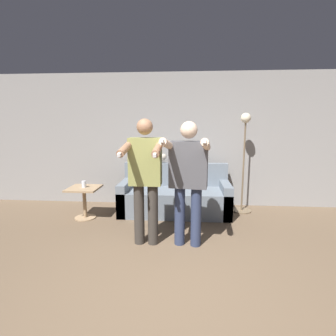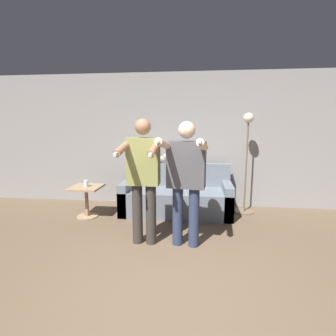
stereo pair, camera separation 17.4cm
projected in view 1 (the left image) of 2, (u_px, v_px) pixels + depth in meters
ground_plane at (178, 316)px, 2.24m from camera, size 16.00×16.00×0.00m
wall_back at (185, 140)px, 5.18m from camera, size 10.00×0.05×2.60m
couch at (175, 197)px, 4.82m from camera, size 1.97×0.84×0.88m
person_left at (145, 174)px, 3.43m from camera, size 0.49×0.67×1.69m
person_right at (188, 175)px, 3.39m from camera, size 0.61×0.72×1.66m
cat at (156, 159)px, 5.04m from camera, size 0.54×0.11×0.18m
floor_lamp at (244, 150)px, 4.74m from camera, size 0.36×0.36×1.82m
side_table at (84, 196)px, 4.51m from camera, size 0.52×0.52×0.55m
cup at (84, 184)px, 4.47m from camera, size 0.07×0.07×0.11m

